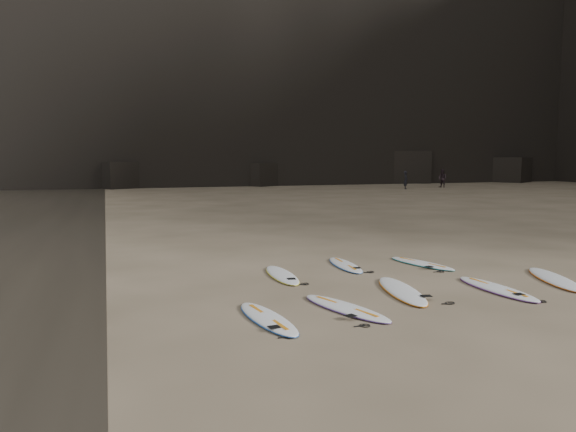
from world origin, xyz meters
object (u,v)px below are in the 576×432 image
surfboard_1 (346,308)px  person_b (443,178)px  surfboard_5 (282,275)px  surfboard_2 (402,290)px  surfboard_6 (345,265)px  surfboard_4 (554,279)px  surfboard_3 (497,288)px  person_a (406,180)px  surfboard_7 (422,263)px  surfboard_0 (268,318)px

surfboard_1 → person_b: person_b is taller
surfboard_1 → surfboard_5: surfboard_1 is taller
surfboard_2 → surfboard_5: (-2.04, 2.43, -0.01)m
surfboard_6 → person_b: 41.15m
surfboard_2 → surfboard_6: surfboard_2 is taller
surfboard_2 → surfboard_4: surfboard_2 is taller
surfboard_2 → surfboard_4: bearing=10.2°
person_b → surfboard_3: bearing=-50.3°
surfboard_3 → surfboard_4: 2.04m
surfboard_1 → surfboard_5: (-0.27, 3.35, -0.00)m
person_a → person_b: 4.85m
surfboard_5 → person_a: (22.10, 32.37, 0.79)m
surfboard_7 → surfboard_3: bearing=-104.2°
surfboard_0 → surfboard_3: (5.59, 0.63, 0.00)m
surfboard_6 → surfboard_0: bearing=-123.7°
surfboard_0 → person_a: bearing=50.3°
surfboard_5 → surfboard_6: (2.06, 0.71, -0.00)m
surfboard_6 → person_a: 37.48m
surfboard_3 → surfboard_5: bearing=144.3°
surfboard_6 → surfboard_7: (2.12, -0.47, 0.00)m
surfboard_3 → surfboard_2: bearing=166.3°
surfboard_1 → surfboard_7: (3.91, 3.60, -0.00)m
surfboard_7 → surfboard_5: bearing=168.9°
surfboard_2 → surfboard_3: size_ratio=1.06×
surfboard_0 → surfboard_2: 3.61m
surfboard_4 → person_a: 38.36m
surfboard_0 → surfboard_2: (3.43, 1.13, 0.01)m
surfboard_3 → surfboard_7: size_ratio=1.11×
surfboard_2 → surfboard_3: surfboard_2 is taller
surfboard_5 → person_b: size_ratio=1.35×
surfboard_6 → person_b: person_b is taller
surfboard_4 → surfboard_5: size_ratio=1.14×
surfboard_0 → surfboard_5: 3.82m
surfboard_1 → surfboard_3: 3.94m
surfboard_3 → person_b: size_ratio=1.46×
person_a → person_b: bearing=-43.1°
surfboard_3 → person_b: person_b is taller
surfboard_4 → surfboard_6: (-4.13, 3.23, -0.01)m
person_b → surfboard_1: bearing=-54.2°
surfboard_6 → surfboard_5: bearing=-155.7°
surfboard_4 → surfboard_6: surfboard_4 is taller
surfboard_1 → person_a: person_a is taller
surfboard_0 → person_b: 46.64m
surfboard_4 → surfboard_7: 3.42m
surfboard_7 → person_a: (17.92, 32.12, 0.79)m
surfboard_0 → surfboard_2: bearing=11.7°
surfboard_3 → person_b: (22.61, 36.51, 0.84)m
surfboard_4 → person_b: (20.61, 36.11, 0.84)m
surfboard_3 → surfboard_5: (-4.19, 2.93, -0.00)m
surfboard_5 → surfboard_1: bearing=-82.9°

